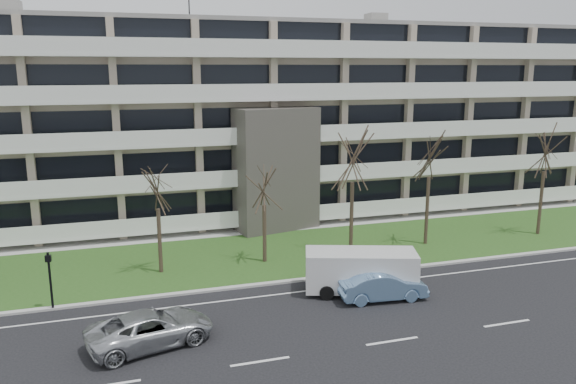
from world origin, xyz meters
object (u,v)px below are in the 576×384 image
object	(u,v)px
silver_pickup	(151,329)
pedestrian_signal	(50,274)
blue_sedan	(382,285)
white_van	(362,268)

from	to	relation	value
silver_pickup	pedestrian_signal	xyz separation A→B (m)	(-4.45, 5.12, 1.16)
blue_sedan	white_van	xyz separation A→B (m)	(-0.62, 1.18, 0.60)
silver_pickup	white_van	xyz separation A→B (m)	(11.18, 2.71, 0.61)
silver_pickup	blue_sedan	world-z (taller)	blue_sedan
white_van	pedestrian_signal	size ratio (longest dim) A/B	2.08
blue_sedan	pedestrian_signal	distance (m)	16.68
white_van	silver_pickup	bearing A→B (deg)	-147.96
pedestrian_signal	white_van	bearing A→B (deg)	-4.47
blue_sedan	white_van	distance (m)	1.46
blue_sedan	white_van	bearing A→B (deg)	32.70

